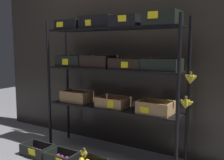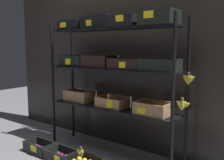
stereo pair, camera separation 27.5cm
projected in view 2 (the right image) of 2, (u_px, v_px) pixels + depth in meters
name	position (u px, v px, depth m)	size (l,w,h in m)	color
ground_plane	(112.00, 154.00, 2.86)	(10.00, 10.00, 0.00)	gray
storefront_wall	(131.00, 54.00, 3.01)	(3.94, 0.12, 2.20)	#2D2823
display_rack	(113.00, 66.00, 2.73)	(1.66, 0.36, 1.51)	black
crate_ground_plum	(40.00, 148.00, 2.92)	(0.35, 0.21, 0.12)	black
crate_ground_left_plum	(61.00, 156.00, 2.72)	(0.32, 0.22, 0.11)	black
banana_bunch_loose	(81.00, 153.00, 2.52)	(0.11, 0.05, 0.11)	brown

